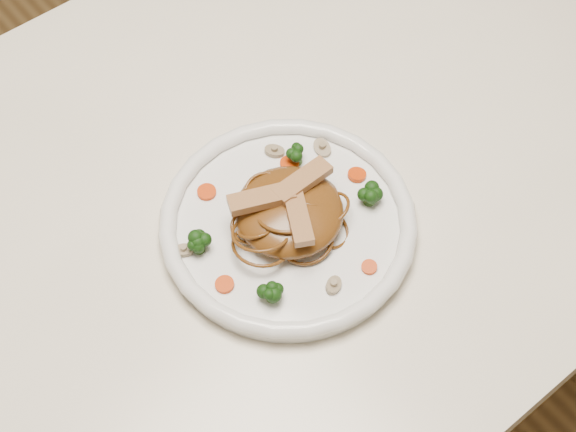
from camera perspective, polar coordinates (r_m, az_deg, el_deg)
ground at (r=1.67m, az=-1.76°, el=-12.81°), size 4.00×4.00×0.00m
table at (r=1.08m, az=-2.65°, el=-0.81°), size 1.20×0.80×0.75m
plate at (r=0.96m, az=0.00°, el=-0.72°), size 0.36×0.36×0.02m
noodle_mound at (r=0.93m, az=0.06°, el=0.31°), size 0.16×0.16×0.04m
chicken_a at (r=0.93m, az=0.97°, el=2.40°), size 0.07×0.03×0.01m
chicken_b at (r=0.92m, az=-1.81°, el=1.19°), size 0.08×0.05×0.01m
chicken_c at (r=0.90m, az=0.75°, el=-0.21°), size 0.05×0.07×0.01m
broccoli_0 at (r=0.98m, az=0.59°, el=4.26°), size 0.03×0.03×0.03m
broccoli_1 at (r=0.92m, az=-6.12°, el=-1.76°), size 0.03×0.03×0.03m
broccoli_2 at (r=0.89m, az=-1.07°, el=-5.10°), size 0.03×0.03×0.03m
broccoli_3 at (r=0.96m, az=5.57°, el=1.48°), size 0.03×0.03×0.03m
carrot_0 at (r=0.99m, az=0.10°, el=3.57°), size 0.02×0.02×0.00m
carrot_1 at (r=0.91m, az=-4.31°, el=-4.64°), size 0.03×0.03×0.00m
carrot_2 at (r=0.99m, az=4.68°, el=2.81°), size 0.03×0.03×0.00m
carrot_3 at (r=0.97m, az=-5.52°, el=1.63°), size 0.02×0.02×0.00m
carrot_4 at (r=0.92m, az=5.52°, el=-3.46°), size 0.02×0.02×0.00m
mushroom_0 at (r=0.91m, az=3.10°, el=-4.70°), size 0.03×0.03×0.01m
mushroom_1 at (r=1.01m, az=2.33°, el=4.62°), size 0.03×0.03×0.01m
mushroom_2 at (r=0.93m, az=-7.05°, el=-2.33°), size 0.03×0.03×0.01m
mushroom_3 at (r=1.00m, az=-0.92°, el=4.41°), size 0.03×0.03×0.01m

